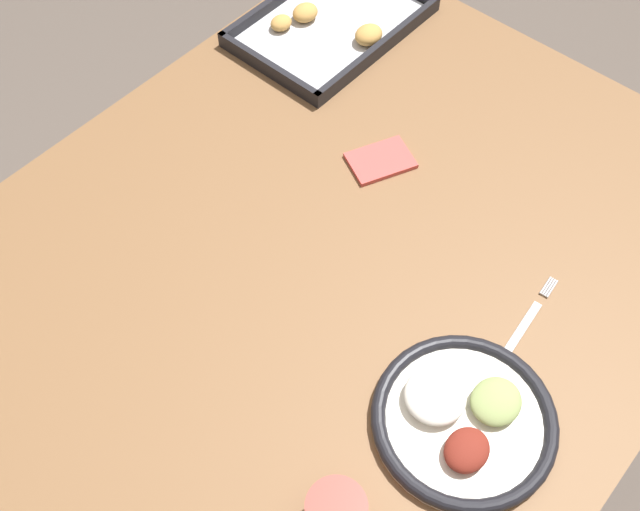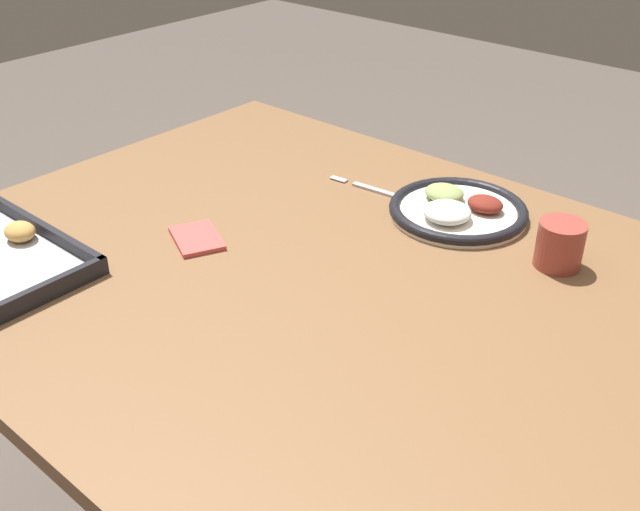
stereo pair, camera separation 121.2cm
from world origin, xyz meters
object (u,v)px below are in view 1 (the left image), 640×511
dinner_plate (463,418)px  napkin (381,161)px  baking_tray (331,24)px  fork (516,337)px

dinner_plate → napkin: 0.46m
baking_tray → napkin: 0.34m
napkin → baking_tray: bearing=54.7°
fork → baking_tray: bearing=57.1°
dinner_plate → fork: (0.15, 0.01, -0.01)m
fork → napkin: bearing=64.3°
fork → dinner_plate: bearing=179.9°
fork → baking_tray: (0.33, 0.63, 0.01)m
dinner_plate → baking_tray: 0.80m
dinner_plate → fork: bearing=5.3°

